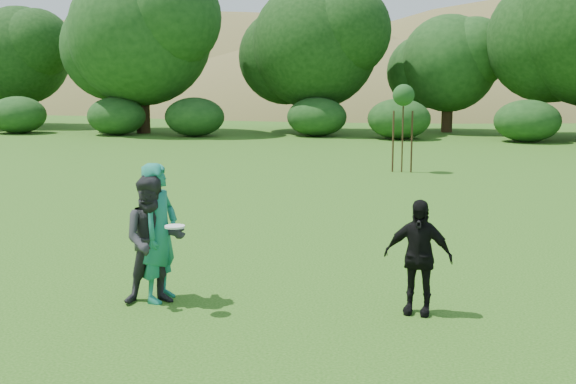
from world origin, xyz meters
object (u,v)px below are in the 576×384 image
Objects in this scene: player_black at (418,257)px; sapling at (403,98)px; player_grey at (154,240)px; player_teal at (159,232)px.

player_black is 14.26m from sapling.
sapling is (2.68, 14.45, 1.51)m from player_grey.
sapling is (-0.94, 14.13, 1.64)m from player_black.
player_teal is 0.69× the size of sapling.
player_grey is 1.16× the size of player_black.
player_grey is (-0.02, -0.15, -0.08)m from player_teal.
player_grey is 0.64× the size of sapling.
player_black is at bearing -86.19° from sapling.
player_grey is 3.63m from player_black.
sapling is at bearing -3.04° from player_teal.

